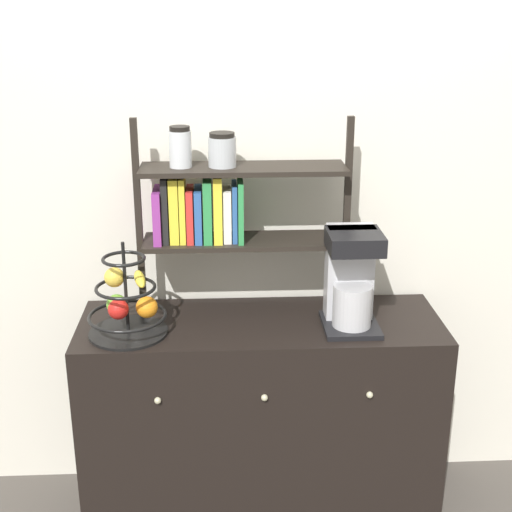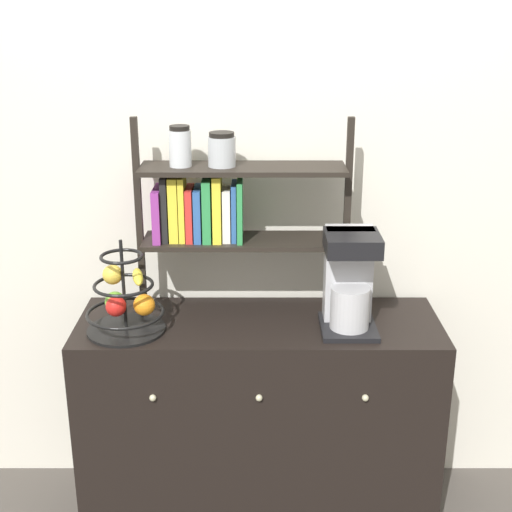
# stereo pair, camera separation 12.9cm
# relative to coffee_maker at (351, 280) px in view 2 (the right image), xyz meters

# --- Properties ---
(wall_back) EXTENTS (7.00, 0.05, 2.60)m
(wall_back) POSITION_rel_coffee_maker_xyz_m (-0.32, 0.31, 0.30)
(wall_back) COLOR silver
(wall_back) RESTS_ON ground_plane
(sideboard) EXTENTS (1.33, 0.47, 0.82)m
(sideboard) POSITION_rel_coffee_maker_xyz_m (-0.32, 0.04, -0.59)
(sideboard) COLOR black
(sideboard) RESTS_ON ground_plane
(coffee_maker) EXTENTS (0.20, 0.23, 0.36)m
(coffee_maker) POSITION_rel_coffee_maker_xyz_m (0.00, 0.00, 0.00)
(coffee_maker) COLOR black
(coffee_maker) RESTS_ON sideboard
(fruit_stand) EXTENTS (0.28, 0.28, 0.34)m
(fruit_stand) POSITION_rel_coffee_maker_xyz_m (-0.79, -0.04, -0.07)
(fruit_stand) COLOR black
(fruit_stand) RESTS_ON sideboard
(shelf_hutch) EXTENTS (0.78, 0.20, 0.73)m
(shelf_hutch) POSITION_rel_coffee_maker_xyz_m (-0.48, 0.14, 0.25)
(shelf_hutch) COLOR black
(shelf_hutch) RESTS_ON sideboard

